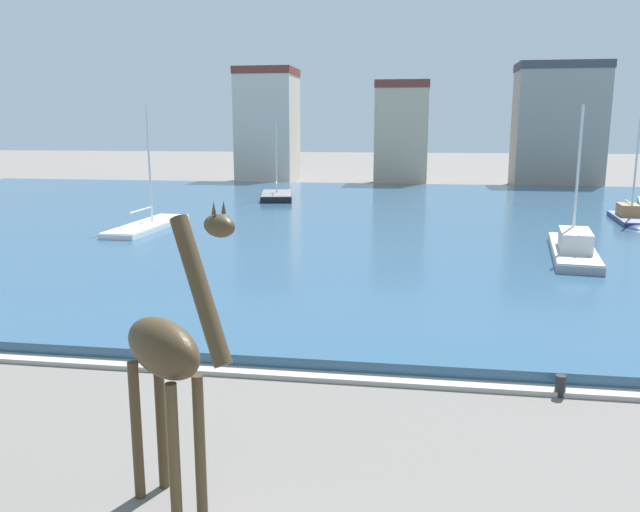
{
  "coord_description": "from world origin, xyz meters",
  "views": [
    {
      "loc": [
        2.05,
        -5.85,
        6.05
      ],
      "look_at": [
        -0.9,
        12.93,
        2.2
      ],
      "focal_mm": 35.83,
      "sensor_mm": 36.0,
      "label": 1
    }
  ],
  "objects_px": {
    "sailboat_white": "(154,227)",
    "sailboat_grey": "(572,250)",
    "sailboat_black": "(277,198)",
    "mooring_bollard": "(560,386)",
    "sailboat_navy": "(630,221)",
    "giraffe_statue": "(168,356)"
  },
  "relations": [
    {
      "from": "sailboat_white",
      "to": "sailboat_grey",
      "type": "xyz_separation_m",
      "value": [
        22.1,
        -4.6,
        0.17
      ]
    },
    {
      "from": "sailboat_white",
      "to": "giraffe_statue",
      "type": "bearing_deg",
      "value": -66.11
    },
    {
      "from": "sailboat_white",
      "to": "sailboat_navy",
      "type": "xyz_separation_m",
      "value": [
        27.76,
        5.9,
        0.11
      ]
    },
    {
      "from": "sailboat_black",
      "to": "mooring_bollard",
      "type": "height_order",
      "value": "sailboat_black"
    },
    {
      "from": "giraffe_statue",
      "to": "mooring_bollard",
      "type": "distance_m",
      "value": 9.3
    },
    {
      "from": "giraffe_statue",
      "to": "sailboat_grey",
      "type": "xyz_separation_m",
      "value": [
        10.66,
        21.24,
        -2.07
      ]
    },
    {
      "from": "sailboat_navy",
      "to": "mooring_bollard",
      "type": "distance_m",
      "value": 27.73
    },
    {
      "from": "sailboat_white",
      "to": "sailboat_navy",
      "type": "relative_size",
      "value": 1.35
    },
    {
      "from": "sailboat_grey",
      "to": "sailboat_white",
      "type": "bearing_deg",
      "value": 168.24
    },
    {
      "from": "sailboat_navy",
      "to": "giraffe_statue",
      "type": "bearing_deg",
      "value": -117.2
    },
    {
      "from": "sailboat_navy",
      "to": "sailboat_grey",
      "type": "relative_size",
      "value": 0.7
    },
    {
      "from": "giraffe_statue",
      "to": "sailboat_white",
      "type": "height_order",
      "value": "sailboat_white"
    },
    {
      "from": "sailboat_white",
      "to": "sailboat_black",
      "type": "xyz_separation_m",
      "value": [
        3.77,
        15.57,
        0.08
      ]
    },
    {
      "from": "sailboat_white",
      "to": "sailboat_grey",
      "type": "height_order",
      "value": "sailboat_white"
    },
    {
      "from": "giraffe_statue",
      "to": "sailboat_grey",
      "type": "relative_size",
      "value": 0.54
    },
    {
      "from": "giraffe_statue",
      "to": "mooring_bollard",
      "type": "height_order",
      "value": "giraffe_statue"
    },
    {
      "from": "sailboat_black",
      "to": "sailboat_grey",
      "type": "relative_size",
      "value": 0.74
    },
    {
      "from": "sailboat_white",
      "to": "sailboat_black",
      "type": "distance_m",
      "value": 16.02
    },
    {
      "from": "sailboat_navy",
      "to": "mooring_bollard",
      "type": "xyz_separation_m",
      "value": [
        -9.28,
        -26.13,
        -0.24
      ]
    },
    {
      "from": "mooring_bollard",
      "to": "sailboat_navy",
      "type": "bearing_deg",
      "value": 70.45
    },
    {
      "from": "mooring_bollard",
      "to": "sailboat_black",
      "type": "bearing_deg",
      "value": 112.32
    },
    {
      "from": "sailboat_black",
      "to": "sailboat_navy",
      "type": "bearing_deg",
      "value": -21.96
    }
  ]
}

